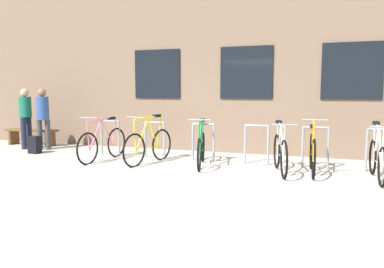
# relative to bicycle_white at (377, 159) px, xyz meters

# --- Properties ---
(ground_plane) EXTENTS (42.00, 42.00, 0.00)m
(ground_plane) POSITION_rel_bicycle_white_xyz_m (-2.77, -1.22, -0.38)
(ground_plane) COLOR #B2ADA0
(storefront_building) EXTENTS (28.00, 7.07, 5.28)m
(storefront_building) POSITION_rel_bicycle_white_xyz_m (-2.77, 5.50, 2.26)
(storefront_building) COLOR #7A604C
(storefront_building) RESTS_ON ground
(bike_rack) EXTENTS (6.54, 0.05, 0.86)m
(bike_rack) POSITION_rel_bicycle_white_xyz_m (-2.86, 0.68, 0.13)
(bike_rack) COLOR gray
(bike_rack) RESTS_ON ground
(bicycle_white) EXTENTS (0.44, 1.68, 1.04)m
(bicycle_white) POSITION_rel_bicycle_white_xyz_m (0.00, 0.00, 0.00)
(bicycle_white) COLOR black
(bicycle_white) RESTS_ON ground
(bicycle_silver) EXTENTS (0.55, 1.64, 1.01)m
(bicycle_silver) POSITION_rel_bicycle_white_xyz_m (-1.69, 0.01, 0.01)
(bicycle_silver) COLOR black
(bicycle_silver) RESTS_ON ground
(bicycle_green) EXTENTS (0.55, 1.68, 1.04)m
(bicycle_green) POSITION_rel_bicycle_white_xyz_m (-3.34, 0.16, -0.00)
(bicycle_green) COLOR black
(bicycle_green) RESTS_ON ground
(bicycle_orange) EXTENTS (0.44, 1.71, 1.09)m
(bicycle_orange) POSITION_rel_bicycle_white_xyz_m (-1.10, 0.19, 0.02)
(bicycle_orange) COLOR black
(bicycle_orange) RESTS_ON ground
(bicycle_yellow) EXTENTS (0.50, 1.68, 1.07)m
(bicycle_yellow) POSITION_rel_bicycle_white_xyz_m (-4.53, 0.08, 0.02)
(bicycle_yellow) COLOR black
(bicycle_yellow) RESTS_ON ground
(bicycle_pink) EXTENTS (0.44, 1.78, 1.03)m
(bicycle_pink) POSITION_rel_bicycle_white_xyz_m (-5.66, 0.03, 0.01)
(bicycle_pink) COLOR black
(bicycle_pink) RESTS_ON ground
(wooden_bench) EXTENTS (1.66, 0.40, 0.47)m
(wooden_bench) POSITION_rel_bicycle_white_xyz_m (-8.93, 1.38, -0.04)
(wooden_bench) COLOR brown
(wooden_bench) RESTS_ON ground
(person_by_bench) EXTENTS (0.35, 0.32, 1.64)m
(person_by_bench) POSITION_rel_bicycle_white_xyz_m (-8.02, 0.84, 0.56)
(person_by_bench) COLOR #3F3F42
(person_by_bench) RESTS_ON ground
(person_browsing) EXTENTS (0.32, 0.36, 1.64)m
(person_browsing) POSITION_rel_bicycle_white_xyz_m (-8.59, 0.83, 0.56)
(person_browsing) COLOR #1E2338
(person_browsing) RESTS_ON ground
(backpack) EXTENTS (0.29, 0.21, 0.44)m
(backpack) POSITION_rel_bicycle_white_xyz_m (-7.81, 0.26, -0.16)
(backpack) COLOR black
(backpack) RESTS_ON ground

